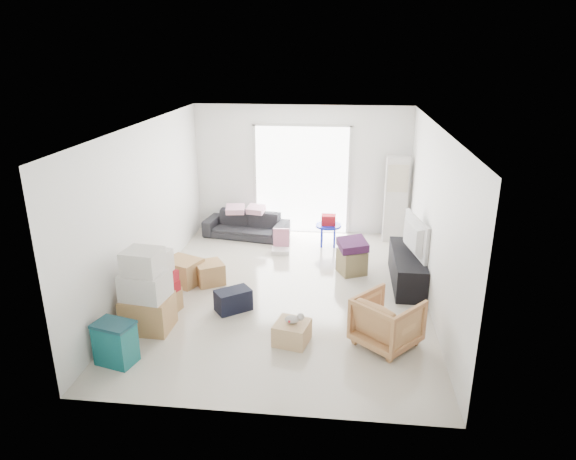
% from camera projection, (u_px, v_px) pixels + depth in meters
% --- Properties ---
extents(room_shell, '(4.98, 6.48, 3.18)m').
position_uv_depth(room_shell, '(286.00, 213.00, 7.98)').
color(room_shell, beige).
rests_on(room_shell, ground).
extents(sliding_door, '(2.10, 0.04, 2.33)m').
position_uv_depth(sliding_door, '(302.00, 175.00, 10.80)').
color(sliding_door, white).
rests_on(sliding_door, room_shell).
extents(ac_tower, '(0.45, 0.30, 1.75)m').
position_uv_depth(ac_tower, '(396.00, 199.00, 10.42)').
color(ac_tower, silver).
rests_on(ac_tower, room_shell).
extents(tv_console, '(0.49, 1.62, 0.54)m').
position_uv_depth(tv_console, '(407.00, 268.00, 8.66)').
color(tv_console, black).
rests_on(tv_console, room_shell).
extents(television, '(0.83, 1.18, 0.14)m').
position_uv_depth(television, '(409.00, 250.00, 8.54)').
color(television, black).
rests_on(television, tv_console).
extents(sofa, '(1.81, 0.79, 0.68)m').
position_uv_depth(sofa, '(246.00, 221.00, 10.78)').
color(sofa, '#242529').
rests_on(sofa, room_shell).
extents(pillow_left, '(0.41, 0.34, 0.12)m').
position_uv_depth(pillow_left, '(235.00, 203.00, 10.66)').
color(pillow_left, '#D79CB3').
rests_on(pillow_left, sofa).
extents(pillow_right, '(0.42, 0.36, 0.13)m').
position_uv_depth(pillow_right, '(256.00, 203.00, 10.65)').
color(pillow_right, '#D79CB3').
rests_on(pillow_right, sofa).
extents(armchair, '(1.02, 1.02, 0.77)m').
position_uv_depth(armchair, '(387.00, 319.00, 6.81)').
color(armchair, tan).
rests_on(armchair, room_shell).
extents(storage_bins, '(0.56, 0.45, 0.56)m').
position_uv_depth(storage_bins, '(115.00, 343.00, 6.44)').
color(storage_bins, '#0E595C').
rests_on(storage_bins, room_shell).
extents(box_stack_a, '(0.67, 0.57, 1.20)m').
position_uv_depth(box_stack_a, '(146.00, 294.00, 7.14)').
color(box_stack_a, '#AC7D4D').
rests_on(box_stack_a, room_shell).
extents(box_stack_b, '(0.62, 0.60, 1.00)m').
position_uv_depth(box_stack_b, '(159.00, 286.00, 7.63)').
color(box_stack_b, '#AC7D4D').
rests_on(box_stack_b, room_shell).
extents(box_stack_c, '(0.73, 0.67, 0.42)m').
position_uv_depth(box_stack_c, '(183.00, 271.00, 8.68)').
color(box_stack_c, '#AC7D4D').
rests_on(box_stack_c, room_shell).
extents(loose_box, '(0.61, 0.61, 0.37)m').
position_uv_depth(loose_box, '(210.00, 273.00, 8.68)').
color(loose_box, '#AC7D4D').
rests_on(loose_box, room_shell).
extents(duffel_bag, '(0.60, 0.56, 0.33)m').
position_uv_depth(duffel_bag, '(233.00, 300.00, 7.78)').
color(duffel_bag, black).
rests_on(duffel_bag, room_shell).
extents(ottoman, '(0.57, 0.57, 0.43)m').
position_uv_depth(ottoman, '(352.00, 262.00, 9.06)').
color(ottoman, '#8B7951').
rests_on(ottoman, room_shell).
extents(blanket, '(0.58, 0.58, 0.14)m').
position_uv_depth(blanket, '(352.00, 247.00, 8.97)').
color(blanket, '#4B1E4A').
rests_on(blanket, ottoman).
extents(kids_table, '(0.52, 0.52, 0.65)m').
position_uv_depth(kids_table, '(328.00, 224.00, 10.25)').
color(kids_table, '#101DB5').
rests_on(kids_table, room_shell).
extents(toy_walker, '(0.36, 0.32, 0.46)m').
position_uv_depth(toy_walker, '(281.00, 246.00, 10.03)').
color(toy_walker, silver).
rests_on(toy_walker, room_shell).
extents(wood_crate, '(0.53, 0.53, 0.29)m').
position_uv_depth(wood_crate, '(292.00, 332.00, 6.94)').
color(wood_crate, tan).
rests_on(wood_crate, room_shell).
extents(plush_bunny, '(0.26, 0.16, 0.13)m').
position_uv_depth(plush_bunny, '(294.00, 319.00, 6.87)').
color(plush_bunny, '#B2ADA8').
rests_on(plush_bunny, wood_crate).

